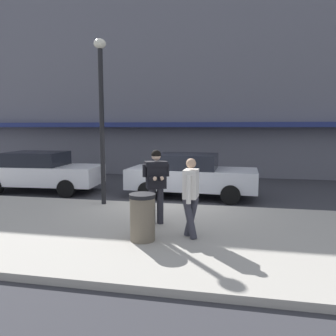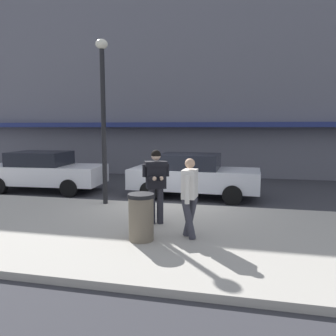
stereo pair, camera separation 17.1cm
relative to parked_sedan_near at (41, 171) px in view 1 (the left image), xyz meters
name	(u,v)px [view 1 (the left image)]	position (x,y,z in m)	size (l,w,h in m)	color
ground_plane	(165,206)	(5.18, -1.36, -0.79)	(80.00, 80.00, 0.00)	#333338
sidewalk	(183,235)	(6.18, -4.21, -0.72)	(32.00, 5.30, 0.14)	#A8A399
curb_paint_line	(197,207)	(6.18, -1.31, -0.79)	(28.00, 0.12, 0.01)	silver
storefront_facade	(215,74)	(6.18, 7.13, 4.58)	(28.00, 4.70, 10.77)	slate
parked_sedan_near	(41,171)	(0.00, 0.00, 0.00)	(4.59, 2.11, 1.54)	silver
parked_sedan_mid	(191,175)	(5.80, 0.16, 0.00)	(4.57, 2.06, 1.54)	silver
man_texting_on_phone	(156,179)	(5.45, -3.74, 0.46)	(0.61, 0.65, 1.81)	#23232B
pedestrian_in_light_coat	(191,193)	(6.39, -4.55, 0.32)	(0.34, 0.60, 1.70)	#33333D
street_lamp_post	(101,105)	(3.39, -2.01, 2.35)	(0.36, 0.36, 4.88)	black
trash_bin	(142,217)	(5.44, -4.93, -0.16)	(0.55, 0.55, 0.98)	#665B4C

